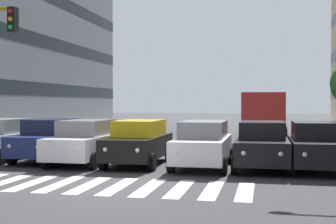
{
  "coord_description": "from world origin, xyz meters",
  "views": [
    {
      "loc": [
        -4.56,
        12.53,
        2.42
      ],
      "look_at": [
        -0.58,
        -6.28,
        2.01
      ],
      "focal_mm": 49.01,
      "sensor_mm": 36.0,
      "label": 1
    }
  ],
  "objects_px": {
    "car_5": "(51,139)",
    "bus_behind_traffic": "(264,111)",
    "car_1": "(262,144)",
    "car_6": "(1,139)",
    "car_2": "(203,144)",
    "car_0": "(316,146)",
    "car_4": "(85,141)",
    "car_3": "(139,142)"
  },
  "relations": [
    {
      "from": "car_0",
      "to": "bus_behind_traffic",
      "type": "distance_m",
      "value": 15.06
    },
    {
      "from": "car_0",
      "to": "car_1",
      "type": "distance_m",
      "value": 1.88
    },
    {
      "from": "car_0",
      "to": "car_3",
      "type": "xyz_separation_m",
      "value": [
        6.56,
        -0.12,
        0.0
      ]
    },
    {
      "from": "car_4",
      "to": "car_1",
      "type": "bearing_deg",
      "value": -179.5
    },
    {
      "from": "car_1",
      "to": "car_6",
      "type": "height_order",
      "value": "same"
    },
    {
      "from": "car_0",
      "to": "car_1",
      "type": "height_order",
      "value": "same"
    },
    {
      "from": "car_0",
      "to": "car_5",
      "type": "xyz_separation_m",
      "value": [
        10.48,
        -0.61,
        0.0
      ]
    },
    {
      "from": "car_1",
      "to": "car_4",
      "type": "distance_m",
      "value": 6.82
    },
    {
      "from": "car_3",
      "to": "car_0",
      "type": "bearing_deg",
      "value": 178.97
    },
    {
      "from": "car_6",
      "to": "car_3",
      "type": "bearing_deg",
      "value": 177.65
    },
    {
      "from": "car_1",
      "to": "car_6",
      "type": "bearing_deg",
      "value": -1.93
    },
    {
      "from": "car_0",
      "to": "car_5",
      "type": "height_order",
      "value": "same"
    },
    {
      "from": "car_2",
      "to": "car_6",
      "type": "relative_size",
      "value": 1.0
    },
    {
      "from": "car_2",
      "to": "car_6",
      "type": "height_order",
      "value": "same"
    },
    {
      "from": "car_2",
      "to": "car_4",
      "type": "distance_m",
      "value": 4.67
    },
    {
      "from": "car_6",
      "to": "car_0",
      "type": "bearing_deg",
      "value": 178.33
    },
    {
      "from": "car_1",
      "to": "car_5",
      "type": "xyz_separation_m",
      "value": [
        8.61,
        -0.61,
        0.0
      ]
    },
    {
      "from": "car_2",
      "to": "bus_behind_traffic",
      "type": "relative_size",
      "value": 0.42
    },
    {
      "from": "car_6",
      "to": "bus_behind_traffic",
      "type": "relative_size",
      "value": 0.42
    },
    {
      "from": "car_4",
      "to": "car_5",
      "type": "xyz_separation_m",
      "value": [
        1.79,
        -0.67,
        0.0
      ]
    },
    {
      "from": "car_0",
      "to": "car_6",
      "type": "relative_size",
      "value": 1.0
    },
    {
      "from": "car_1",
      "to": "car_6",
      "type": "distance_m",
      "value": 10.75
    },
    {
      "from": "car_5",
      "to": "bus_behind_traffic",
      "type": "height_order",
      "value": "bus_behind_traffic"
    },
    {
      "from": "bus_behind_traffic",
      "to": "car_1",
      "type": "bearing_deg",
      "value": 90.0
    },
    {
      "from": "car_3",
      "to": "car_1",
      "type": "bearing_deg",
      "value": 178.63
    },
    {
      "from": "bus_behind_traffic",
      "to": "car_6",
      "type": "bearing_deg",
      "value": 53.55
    },
    {
      "from": "car_4",
      "to": "car_6",
      "type": "bearing_deg",
      "value": -6.12
    },
    {
      "from": "car_5",
      "to": "bus_behind_traffic",
      "type": "relative_size",
      "value": 0.42
    },
    {
      "from": "car_6",
      "to": "car_1",
      "type": "bearing_deg",
      "value": 178.07
    },
    {
      "from": "car_4",
      "to": "car_5",
      "type": "relative_size",
      "value": 1.0
    },
    {
      "from": "car_4",
      "to": "bus_behind_traffic",
      "type": "bearing_deg",
      "value": -114.49
    },
    {
      "from": "car_0",
      "to": "bus_behind_traffic",
      "type": "height_order",
      "value": "bus_behind_traffic"
    },
    {
      "from": "car_3",
      "to": "car_5",
      "type": "height_order",
      "value": "same"
    },
    {
      "from": "car_3",
      "to": "car_4",
      "type": "bearing_deg",
      "value": 4.61
    },
    {
      "from": "car_1",
      "to": "car_3",
      "type": "height_order",
      "value": "same"
    },
    {
      "from": "car_4",
      "to": "car_6",
      "type": "distance_m",
      "value": 3.95
    },
    {
      "from": "car_0",
      "to": "car_2",
      "type": "distance_m",
      "value": 4.03
    },
    {
      "from": "car_2",
      "to": "car_0",
      "type": "bearing_deg",
      "value": -177.75
    },
    {
      "from": "car_0",
      "to": "car_4",
      "type": "relative_size",
      "value": 1.0
    },
    {
      "from": "car_3",
      "to": "bus_behind_traffic",
      "type": "height_order",
      "value": "bus_behind_traffic"
    },
    {
      "from": "car_4",
      "to": "car_5",
      "type": "bearing_deg",
      "value": -20.43
    },
    {
      "from": "car_2",
      "to": "bus_behind_traffic",
      "type": "height_order",
      "value": "bus_behind_traffic"
    }
  ]
}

